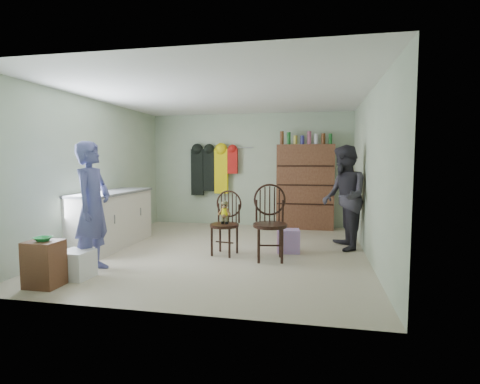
% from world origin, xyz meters
% --- Properties ---
extents(ground_plane, '(5.00, 5.00, 0.00)m').
position_xyz_m(ground_plane, '(0.00, 0.00, 0.00)').
color(ground_plane, beige).
rests_on(ground_plane, ground).
extents(room_walls, '(5.00, 5.00, 5.00)m').
position_xyz_m(room_walls, '(0.00, 0.53, 1.58)').
color(room_walls, '#B3C3A3').
rests_on(room_walls, ground).
extents(counter, '(0.64, 1.86, 0.94)m').
position_xyz_m(counter, '(-1.95, 0.00, 0.47)').
color(counter, silver).
rests_on(counter, ground).
extents(stool, '(0.38, 0.32, 0.54)m').
position_xyz_m(stool, '(-1.62, -2.07, 0.27)').
color(stool, brown).
rests_on(stool, ground).
extents(bowl, '(0.19, 0.19, 0.05)m').
position_xyz_m(bowl, '(-1.62, -2.07, 0.56)').
color(bowl, green).
rests_on(bowl, stool).
extents(plastic_tub, '(0.39, 0.38, 0.35)m').
position_xyz_m(plastic_tub, '(-1.45, -1.71, 0.17)').
color(plastic_tub, white).
rests_on(plastic_tub, ground).
extents(chair_front, '(0.51, 0.51, 1.00)m').
position_xyz_m(chair_front, '(0.10, -0.17, 0.56)').
color(chair_front, black).
rests_on(chair_front, ground).
extents(chair_far, '(0.57, 0.57, 1.12)m').
position_xyz_m(chair_far, '(0.81, -0.34, 0.60)').
color(chair_far, black).
rests_on(chair_far, ground).
extents(striped_bag, '(0.39, 0.32, 0.37)m').
position_xyz_m(striped_bag, '(1.05, 0.12, 0.19)').
color(striped_bag, pink).
rests_on(striped_bag, ground).
extents(person_left, '(0.44, 0.65, 1.72)m').
position_xyz_m(person_left, '(-1.41, -1.39, 0.86)').
color(person_left, '#505494').
rests_on(person_left, ground).
extents(person_right, '(0.77, 0.93, 1.72)m').
position_xyz_m(person_right, '(1.93, 0.53, 0.86)').
color(person_right, '#2D2B33').
rests_on(person_right, ground).
extents(dresser, '(1.20, 0.39, 2.08)m').
position_xyz_m(dresser, '(1.25, 2.30, 0.92)').
color(dresser, brown).
rests_on(dresser, ground).
extents(coat_rack, '(1.42, 0.12, 1.09)m').
position_xyz_m(coat_rack, '(-0.83, 2.38, 1.25)').
color(coat_rack, '#99999E').
rests_on(coat_rack, ground).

